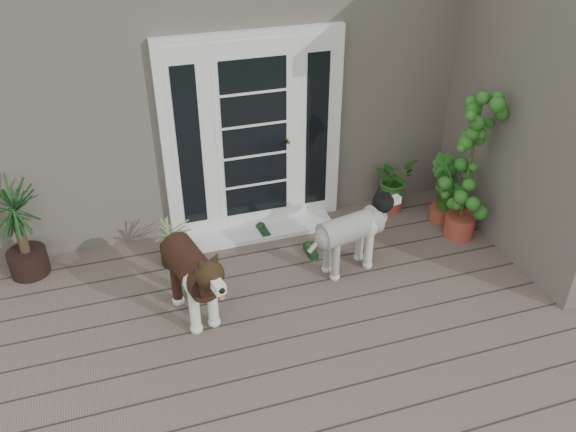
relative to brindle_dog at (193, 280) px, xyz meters
name	(u,v)px	position (x,y,z in m)	size (l,w,h in m)	color
deck	(348,359)	(1.13, -0.89, -0.46)	(6.20, 4.60, 0.12)	#6B5B4C
house_main	(227,45)	(1.13, 3.36, 1.03)	(7.40, 4.00, 3.10)	#665E54
door_unit	(254,135)	(0.93, 1.31, 0.68)	(1.90, 0.14, 2.15)	white
door_step	(261,230)	(0.93, 1.11, -0.37)	(1.60, 0.40, 0.05)	white
brindle_dog	(193,280)	(0.00, 0.00, 0.00)	(0.41, 0.95, 0.80)	#371D14
white_dog	(349,239)	(1.58, 0.21, -0.04)	(0.37, 0.86, 0.72)	beige
spider_plant	(175,239)	(-0.04, 0.85, -0.12)	(0.53, 0.53, 0.56)	#819059
yucca	(19,230)	(-1.46, 1.11, 0.12)	(0.71, 0.71, 1.03)	black
herb_a	(393,188)	(2.50, 1.11, -0.11)	(0.46, 0.46, 0.58)	#154C15
herb_b	(443,198)	(2.94, 0.74, -0.11)	(0.38, 0.38, 0.58)	#1E4E16
herb_c	(452,186)	(3.22, 1.01, -0.15)	(0.32, 0.32, 0.50)	#175017
sapling	(470,165)	(2.96, 0.41, 0.46)	(0.50, 0.50, 1.72)	#1B4E16
clog_left	(263,231)	(0.93, 1.06, -0.36)	(0.13, 0.28, 0.08)	#143218
clog_right	(311,250)	(1.31, 0.57, -0.36)	(0.12, 0.27, 0.08)	black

